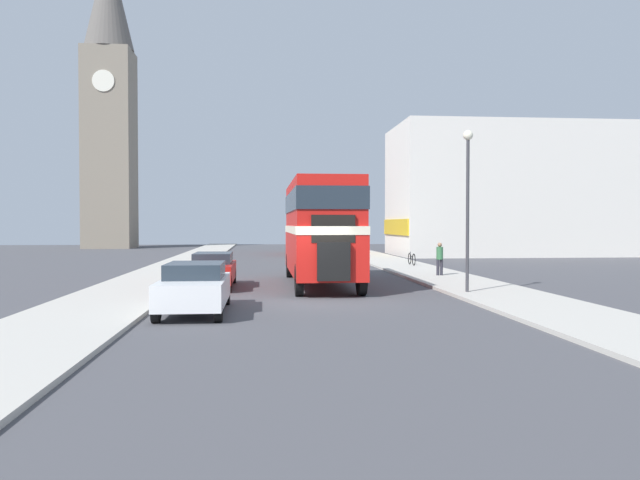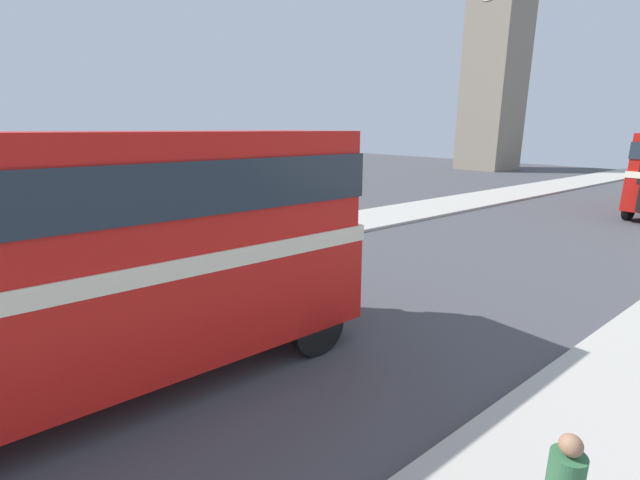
{
  "view_description": "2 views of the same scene",
  "coord_description": "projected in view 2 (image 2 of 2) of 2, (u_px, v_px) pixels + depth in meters",
  "views": [
    {
      "loc": [
        -1.73,
        -20.38,
        2.57
      ],
      "look_at": [
        0.7,
        5.91,
        1.91
      ],
      "focal_mm": 35.0,
      "sensor_mm": 36.0,
      "label": 1
    },
    {
      "loc": [
        7.94,
        5.13,
        4.37
      ],
      "look_at": [
        0.0,
        11.37,
        1.72
      ],
      "focal_mm": 24.0,
      "sensor_mm": 36.0,
      "label": 2
    }
  ],
  "objects": [
    {
      "name": "double_decker_bus",
      "position": [
        61.0,
        251.0,
        6.41
      ],
      "size": [
        2.57,
        10.22,
        4.32
      ],
      "color": "red",
      "rests_on": "ground_plane"
    },
    {
      "name": "car_parked_mid",
      "position": [
        8.0,
        291.0,
        9.82
      ],
      "size": [
        1.69,
        4.64,
        1.42
      ],
      "color": "red",
      "rests_on": "ground_plane"
    },
    {
      "name": "church_tower",
      "position": [
        502.0,
        1.0,
        42.89
      ],
      "size": [
        5.26,
        5.26,
        32.74
      ],
      "color": "gray",
      "rests_on": "ground_plane"
    }
  ]
}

